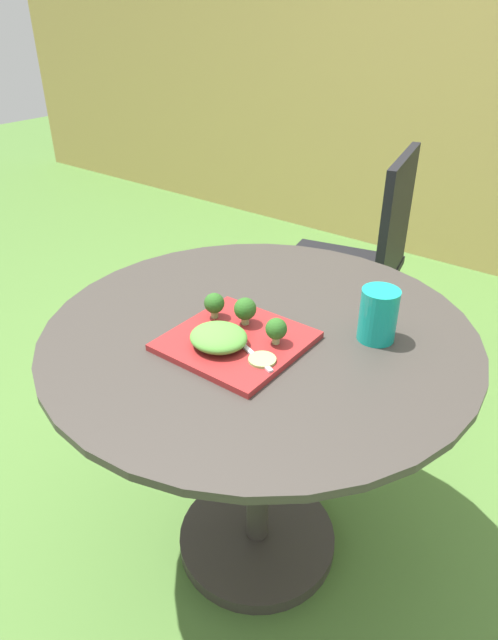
{
  "coord_description": "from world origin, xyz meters",
  "views": [
    {
      "loc": [
        0.61,
        -0.84,
        1.36
      ],
      "look_at": [
        0.0,
        -0.04,
        0.76
      ],
      "focal_mm": 30.96,
      "sensor_mm": 36.0,
      "label": 1
    }
  ],
  "objects_px": {
    "patio_chair": "(361,253)",
    "salad_plate": "(238,342)",
    "drinking_glass": "(378,317)",
    "fork": "(246,348)"
  },
  "relations": [
    {
      "from": "patio_chair",
      "to": "drinking_glass",
      "type": "xyz_separation_m",
      "value": [
        0.43,
        -0.81,
        0.25
      ]
    },
    {
      "from": "salad_plate",
      "to": "patio_chair",
      "type": "bearing_deg",
      "value": 101.71
    },
    {
      "from": "patio_chair",
      "to": "salad_plate",
      "type": "bearing_deg",
      "value": -78.29
    },
    {
      "from": "drinking_glass",
      "to": "fork",
      "type": "relative_size",
      "value": 0.78
    },
    {
      "from": "fork",
      "to": "drinking_glass",
      "type": "bearing_deg",
      "value": 50.36
    },
    {
      "from": "drinking_glass",
      "to": "fork",
      "type": "distance_m",
      "value": 0.29
    },
    {
      "from": "patio_chair",
      "to": "fork",
      "type": "bearing_deg",
      "value": -76.5
    },
    {
      "from": "salad_plate",
      "to": "fork",
      "type": "relative_size",
      "value": 1.79
    },
    {
      "from": "patio_chair",
      "to": "salad_plate",
      "type": "height_order",
      "value": "patio_chair"
    },
    {
      "from": "salad_plate",
      "to": "drinking_glass",
      "type": "distance_m",
      "value": 0.3
    }
  ]
}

